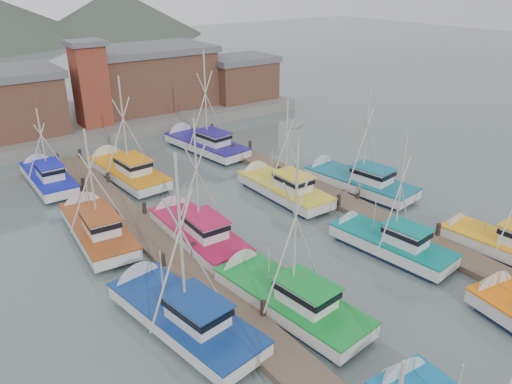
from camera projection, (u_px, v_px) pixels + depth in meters
ground at (324, 266)px, 29.53m from camera, size 260.00×260.00×0.00m
dock_left at (187, 270)px, 28.70m from camera, size 2.30×46.00×1.50m
dock_right at (357, 208)px, 36.18m from camera, size 2.30×46.00×1.50m
quay at (102, 119)px, 56.72m from camera, size 44.00×16.00×1.20m
shed_center at (147, 77)px, 58.27m from camera, size 14.84×9.54×6.90m
shed_right at (240, 77)px, 62.27m from camera, size 8.48×6.36×5.20m
lookout_tower at (90, 83)px, 50.68m from camera, size 3.60×3.60×8.50m
boat_4 at (282, 296)px, 25.64m from camera, size 4.04×9.65×10.16m
boat_5 at (384, 242)px, 30.78m from camera, size 3.52×8.48×8.44m
boat_6 at (177, 312)px, 24.40m from camera, size 4.42×10.01×9.99m
boat_7 at (497, 243)px, 30.57m from camera, size 3.27×8.19×8.11m
boat_8 at (194, 230)px, 32.14m from camera, size 3.66×9.34×9.05m
boat_9 at (280, 187)px, 38.55m from camera, size 3.44×9.15×8.44m
boat_10 at (96, 227)px, 32.59m from camera, size 3.59×9.55×8.30m
boat_11 at (354, 180)px, 39.77m from camera, size 4.32×9.94×9.01m
boat_12 at (125, 170)px, 41.80m from camera, size 3.89×10.09×9.56m
boat_13 at (202, 144)px, 48.27m from camera, size 4.41×10.39×10.50m
boat_14 at (47, 177)px, 40.51m from camera, size 3.04×8.61×7.18m
gull_near at (352, 191)px, 20.91m from camera, size 1.51×0.66×0.24m
gull_far at (296, 128)px, 32.55m from camera, size 1.55×0.64×0.24m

